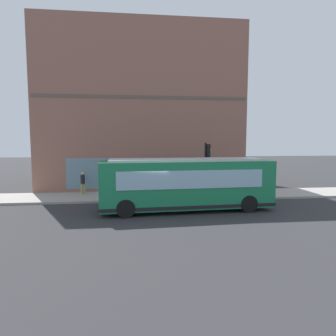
# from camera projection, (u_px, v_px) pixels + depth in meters

# --- Properties ---
(ground) EXTENTS (120.00, 120.00, 0.00)m
(ground) POSITION_uv_depth(u_px,v_px,m) (145.00, 212.00, 16.08)
(ground) COLOR #2D2D30
(sidewalk_curb) EXTENTS (3.53, 40.00, 0.15)m
(sidewalk_curb) POSITION_uv_depth(u_px,v_px,m) (143.00, 196.00, 20.40)
(sidewalk_curb) COLOR #9E9991
(sidewalk_curb) RESTS_ON ground
(building_corner) EXTENTS (9.64, 16.88, 13.66)m
(building_corner) POSITION_uv_depth(u_px,v_px,m) (142.00, 113.00, 26.26)
(building_corner) COLOR #8C5B4C
(building_corner) RESTS_ON ground
(city_bus_nearside) EXTENTS (3.11, 10.17, 3.07)m
(city_bus_nearside) POSITION_uv_depth(u_px,v_px,m) (186.00, 184.00, 16.44)
(city_bus_nearside) COLOR #197247
(city_bus_nearside) RESTS_ON ground
(traffic_light_near_corner) EXTENTS (0.32, 0.49, 3.85)m
(traffic_light_near_corner) POSITION_uv_depth(u_px,v_px,m) (207.00, 159.00, 19.22)
(traffic_light_near_corner) COLOR black
(traffic_light_near_corner) RESTS_ON sidewalk_curb
(fire_hydrant) EXTENTS (0.35, 0.35, 0.74)m
(fire_hydrant) POSITION_uv_depth(u_px,v_px,m) (212.00, 188.00, 21.48)
(fire_hydrant) COLOR gold
(fire_hydrant) RESTS_ON sidewalk_curb
(pedestrian_walking_along_curb) EXTENTS (0.32, 0.32, 1.55)m
(pedestrian_walking_along_curb) POSITION_uv_depth(u_px,v_px,m) (189.00, 184.00, 19.93)
(pedestrian_walking_along_curb) COLOR #3359A5
(pedestrian_walking_along_curb) RESTS_ON sidewalk_curb
(pedestrian_by_light_pole) EXTENTS (0.32, 0.32, 1.67)m
(pedestrian_by_light_pole) POSITION_uv_depth(u_px,v_px,m) (83.00, 182.00, 20.59)
(pedestrian_by_light_pole) COLOR #99994C
(pedestrian_by_light_pole) RESTS_ON sidewalk_curb
(pedestrian_near_building_entrance) EXTENTS (0.32, 0.32, 1.74)m
(pedestrian_near_building_entrance) POSITION_uv_depth(u_px,v_px,m) (131.00, 184.00, 19.01)
(pedestrian_near_building_entrance) COLOR gold
(pedestrian_near_building_entrance) RESTS_ON sidewalk_curb
(newspaper_vending_box) EXTENTS (0.44, 0.43, 0.90)m
(newspaper_vending_box) POSITION_uv_depth(u_px,v_px,m) (116.00, 190.00, 19.92)
(newspaper_vending_box) COLOR #197233
(newspaper_vending_box) RESTS_ON sidewalk_curb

